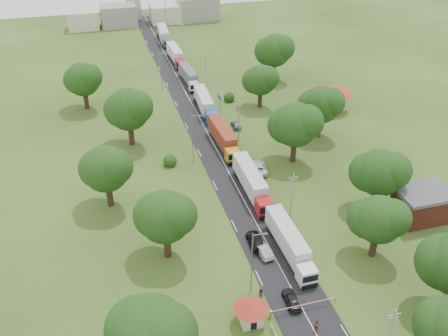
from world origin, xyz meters
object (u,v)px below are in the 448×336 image
object	(u,v)px
boom_barrier	(294,307)
info_sign	(219,100)
guard_booth	(251,310)
pedestrian_near	(317,326)
car_lane_mid	(263,250)
car_lane_front	(292,299)
truck_0	(290,242)

from	to	relation	value
boom_barrier	info_sign	bearing A→B (deg)	83.76
boom_barrier	guard_booth	xyz separation A→B (m)	(-5.84, -0.00, 1.27)
boom_barrier	info_sign	xyz separation A→B (m)	(6.56, 60.00, 2.11)
boom_barrier	pedestrian_near	size ratio (longest dim) A/B	5.73
pedestrian_near	guard_booth	bearing A→B (deg)	153.31
boom_barrier	car_lane_mid	xyz separation A→B (m)	(-0.02, 11.62, -0.16)
guard_booth	info_sign	bearing A→B (deg)	78.32
car_lane_front	boom_barrier	bearing A→B (deg)	79.86
boom_barrier	car_lane_front	world-z (taller)	car_lane_front
pedestrian_near	info_sign	bearing A→B (deg)	84.07
car_lane_front	truck_0	bearing A→B (deg)	-107.01
truck_0	car_lane_front	bearing A→B (deg)	-109.89
guard_booth	pedestrian_near	distance (m)	8.32
truck_0	car_lane_front	size ratio (longest dim) A/B	3.50
truck_0	car_lane_front	world-z (taller)	truck_0
info_sign	pedestrian_near	distance (m)	63.73
guard_booth	car_lane_front	xyz separation A→B (m)	(6.19, 1.50, -1.45)
car_lane_front	car_lane_mid	distance (m)	10.12
boom_barrier	truck_0	size ratio (longest dim) A/B	0.63
truck_0	info_sign	bearing A→B (deg)	86.63
info_sign	car_lane_mid	distance (m)	48.88
guard_booth	info_sign	xyz separation A→B (m)	(12.40, 60.00, 0.84)
info_sign	truck_0	bearing A→B (deg)	-93.37
guard_booth	car_lane_mid	distance (m)	13.07
pedestrian_near	boom_barrier	bearing A→B (deg)	112.85
guard_booth	car_lane_front	bearing A→B (deg)	13.63
car_lane_front	pedestrian_near	distance (m)	5.15
pedestrian_near	car_lane_mid	bearing A→B (deg)	94.61
truck_0	pedestrian_near	xyz separation A→B (m)	(-2.07, -14.13, -1.34)
boom_barrier	guard_booth	size ratio (longest dim) A/B	2.10
truck_0	pedestrian_near	bearing A→B (deg)	-98.33
guard_booth	truck_0	distance (m)	14.25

